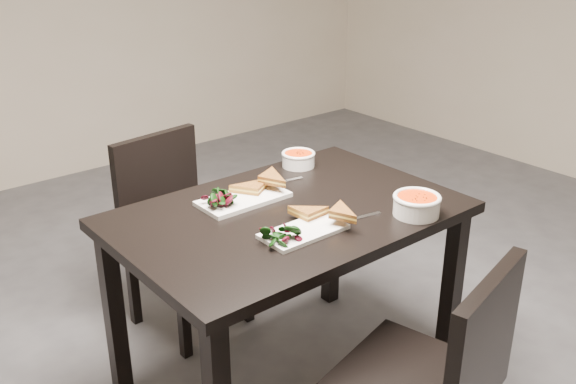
{
  "coord_description": "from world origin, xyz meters",
  "views": [
    {
      "loc": [
        -1.76,
        -1.82,
        1.7
      ],
      "look_at": [
        -0.45,
        -0.23,
        0.82
      ],
      "focal_mm": 40.15,
      "sensor_mm": 36.0,
      "label": 1
    }
  ],
  "objects_px": {
    "table": "(288,235)",
    "plate_near": "(304,231)",
    "plate_far": "(243,199)",
    "chair_near": "(439,377)",
    "soup_bowl_far": "(298,158)",
    "chair_far": "(175,220)",
    "soup_bowl_near": "(417,204)"
  },
  "relations": [
    {
      "from": "table",
      "to": "plate_near",
      "type": "distance_m",
      "value": 0.22
    },
    {
      "from": "table",
      "to": "plate_far",
      "type": "height_order",
      "value": "plate_far"
    },
    {
      "from": "table",
      "to": "chair_near",
      "type": "xyz_separation_m",
      "value": [
        -0.03,
        -0.71,
        -0.17
      ]
    },
    {
      "from": "plate_near",
      "to": "plate_far",
      "type": "xyz_separation_m",
      "value": [
        0.0,
        0.34,
        0.0
      ]
    },
    {
      "from": "plate_far",
      "to": "soup_bowl_far",
      "type": "bearing_deg",
      "value": 20.78
    },
    {
      "from": "plate_far",
      "to": "chair_near",
      "type": "bearing_deg",
      "value": -86.76
    },
    {
      "from": "chair_near",
      "to": "chair_far",
      "type": "xyz_separation_m",
      "value": [
        -0.05,
        1.4,
        0.0
      ]
    },
    {
      "from": "plate_near",
      "to": "soup_bowl_far",
      "type": "distance_m",
      "value": 0.62
    },
    {
      "from": "table",
      "to": "chair_far",
      "type": "bearing_deg",
      "value": 96.67
    },
    {
      "from": "chair_far",
      "to": "soup_bowl_near",
      "type": "height_order",
      "value": "chair_far"
    },
    {
      "from": "chair_far",
      "to": "plate_far",
      "type": "distance_m",
      "value": 0.58
    },
    {
      "from": "soup_bowl_near",
      "to": "chair_near",
      "type": "bearing_deg",
      "value": -130.42
    },
    {
      "from": "table",
      "to": "chair_near",
      "type": "height_order",
      "value": "chair_near"
    },
    {
      "from": "chair_near",
      "to": "soup_bowl_far",
      "type": "relative_size",
      "value": 6.12
    },
    {
      "from": "chair_far",
      "to": "soup_bowl_far",
      "type": "xyz_separation_m",
      "value": [
        0.39,
        -0.37,
        0.3
      ]
    },
    {
      "from": "table",
      "to": "soup_bowl_near",
      "type": "xyz_separation_m",
      "value": [
        0.32,
        -0.31,
        0.14
      ]
    },
    {
      "from": "table",
      "to": "plate_far",
      "type": "bearing_deg",
      "value": 114.48
    },
    {
      "from": "chair_far",
      "to": "soup_bowl_near",
      "type": "relative_size",
      "value": 5.11
    },
    {
      "from": "table",
      "to": "plate_near",
      "type": "bearing_deg",
      "value": -113.59
    },
    {
      "from": "chair_near",
      "to": "chair_far",
      "type": "height_order",
      "value": "same"
    },
    {
      "from": "plate_near",
      "to": "soup_bowl_far",
      "type": "height_order",
      "value": "soup_bowl_far"
    },
    {
      "from": "soup_bowl_far",
      "to": "table",
      "type": "bearing_deg",
      "value": -135.0
    },
    {
      "from": "chair_near",
      "to": "table",
      "type": "bearing_deg",
      "value": 74.48
    },
    {
      "from": "chair_far",
      "to": "soup_bowl_far",
      "type": "relative_size",
      "value": 6.12
    },
    {
      "from": "table",
      "to": "plate_near",
      "type": "xyz_separation_m",
      "value": [
        -0.08,
        -0.17,
        0.11
      ]
    },
    {
      "from": "table",
      "to": "plate_near",
      "type": "relative_size",
      "value": 4.2
    },
    {
      "from": "plate_near",
      "to": "soup_bowl_far",
      "type": "relative_size",
      "value": 2.06
    },
    {
      "from": "soup_bowl_far",
      "to": "chair_near",
      "type": "bearing_deg",
      "value": -108.11
    },
    {
      "from": "table",
      "to": "soup_bowl_near",
      "type": "distance_m",
      "value": 0.47
    },
    {
      "from": "soup_bowl_near",
      "to": "soup_bowl_far",
      "type": "distance_m",
      "value": 0.62
    },
    {
      "from": "soup_bowl_near",
      "to": "table",
      "type": "bearing_deg",
      "value": 135.87
    },
    {
      "from": "chair_far",
      "to": "chair_near",
      "type": "bearing_deg",
      "value": -95.26
    }
  ]
}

